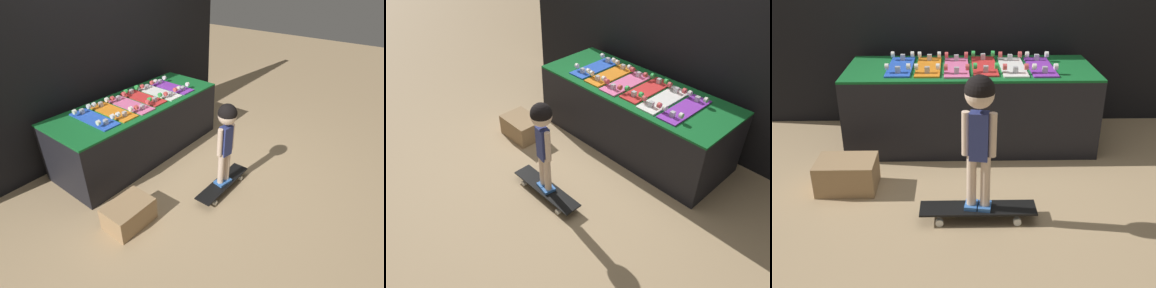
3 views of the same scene
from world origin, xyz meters
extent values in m
plane|color=tan|center=(0.00, 0.00, 0.00)|extent=(16.00, 16.00, 0.00)
cube|color=black|center=(0.00, 1.16, 1.18)|extent=(4.45, 0.10, 2.36)
cube|color=black|center=(0.00, 0.59, 0.34)|extent=(2.12, 0.81, 0.68)
cube|color=#146028|center=(0.00, 0.59, 0.69)|extent=(2.12, 0.81, 0.02)
cube|color=blue|center=(-0.60, 0.59, 0.70)|extent=(0.21, 0.61, 0.01)
cube|color=#B7B7BC|center=(-0.60, 0.79, 0.74)|extent=(0.04, 0.04, 0.05)
cylinder|color=white|center=(-0.51, 0.79, 0.76)|extent=(0.03, 0.05, 0.05)
cylinder|color=white|center=(-0.68, 0.79, 0.76)|extent=(0.03, 0.05, 0.05)
cube|color=#B7B7BC|center=(-0.60, 0.39, 0.74)|extent=(0.04, 0.04, 0.05)
cylinder|color=white|center=(-0.51, 0.39, 0.76)|extent=(0.03, 0.05, 0.05)
cylinder|color=white|center=(-0.68, 0.39, 0.76)|extent=(0.03, 0.05, 0.05)
cube|color=orange|center=(-0.36, 0.58, 0.70)|extent=(0.21, 0.61, 0.01)
cube|color=#B7B7BC|center=(-0.36, 0.78, 0.74)|extent=(0.04, 0.04, 0.05)
cylinder|color=white|center=(-0.27, 0.78, 0.76)|extent=(0.03, 0.05, 0.05)
cylinder|color=white|center=(-0.45, 0.78, 0.76)|extent=(0.03, 0.05, 0.05)
cube|color=#B7B7BC|center=(-0.36, 0.38, 0.74)|extent=(0.04, 0.04, 0.05)
cylinder|color=white|center=(-0.27, 0.38, 0.76)|extent=(0.03, 0.05, 0.05)
cylinder|color=white|center=(-0.45, 0.38, 0.76)|extent=(0.03, 0.05, 0.05)
cube|color=pink|center=(-0.12, 0.56, 0.70)|extent=(0.21, 0.61, 0.01)
cube|color=#B7B7BC|center=(-0.12, 0.76, 0.74)|extent=(0.04, 0.04, 0.05)
cylinder|color=#D84C4C|center=(-0.03, 0.76, 0.76)|extent=(0.03, 0.05, 0.05)
cylinder|color=#D84C4C|center=(-0.21, 0.76, 0.76)|extent=(0.03, 0.05, 0.05)
cube|color=#B7B7BC|center=(-0.12, 0.36, 0.74)|extent=(0.04, 0.04, 0.05)
cylinder|color=#D84C4C|center=(-0.03, 0.36, 0.76)|extent=(0.03, 0.05, 0.05)
cylinder|color=#D84C4C|center=(-0.21, 0.36, 0.76)|extent=(0.03, 0.05, 0.05)
cube|color=red|center=(0.12, 0.60, 0.70)|extent=(0.21, 0.61, 0.01)
cube|color=#B7B7BC|center=(0.12, 0.80, 0.74)|extent=(0.04, 0.04, 0.05)
cylinder|color=green|center=(0.21, 0.80, 0.76)|extent=(0.03, 0.05, 0.05)
cylinder|color=green|center=(0.03, 0.80, 0.76)|extent=(0.03, 0.05, 0.05)
cube|color=#B7B7BC|center=(0.12, 0.40, 0.74)|extent=(0.04, 0.04, 0.05)
cylinder|color=green|center=(0.21, 0.40, 0.76)|extent=(0.03, 0.05, 0.05)
cylinder|color=green|center=(0.03, 0.40, 0.76)|extent=(0.03, 0.05, 0.05)
cube|color=white|center=(0.36, 0.57, 0.70)|extent=(0.21, 0.61, 0.01)
cube|color=#B7B7BC|center=(0.36, 0.77, 0.74)|extent=(0.04, 0.04, 0.05)
cylinder|color=#D84C4C|center=(0.45, 0.77, 0.76)|extent=(0.03, 0.05, 0.05)
cylinder|color=#D84C4C|center=(0.27, 0.77, 0.76)|extent=(0.03, 0.05, 0.05)
cube|color=#B7B7BC|center=(0.36, 0.37, 0.74)|extent=(0.04, 0.04, 0.05)
cylinder|color=#D84C4C|center=(0.45, 0.37, 0.76)|extent=(0.03, 0.05, 0.05)
cylinder|color=#D84C4C|center=(0.27, 0.37, 0.76)|extent=(0.03, 0.05, 0.05)
cube|color=purple|center=(0.60, 0.57, 0.70)|extent=(0.21, 0.61, 0.01)
cube|color=#B7B7BC|center=(0.60, 0.77, 0.74)|extent=(0.04, 0.04, 0.05)
cylinder|color=white|center=(0.68, 0.77, 0.76)|extent=(0.03, 0.05, 0.05)
cylinder|color=white|center=(0.51, 0.77, 0.76)|extent=(0.03, 0.05, 0.05)
cube|color=#B7B7BC|center=(0.60, 0.37, 0.74)|extent=(0.04, 0.04, 0.05)
cylinder|color=white|center=(0.68, 0.37, 0.76)|extent=(0.03, 0.05, 0.05)
cylinder|color=white|center=(0.51, 0.37, 0.76)|extent=(0.03, 0.05, 0.05)
cube|color=black|center=(0.01, -0.65, 0.08)|extent=(0.77, 0.18, 0.01)
cube|color=#B7B7BC|center=(0.27, -0.65, 0.05)|extent=(0.04, 0.04, 0.05)
cylinder|color=white|center=(0.27, -0.58, 0.03)|extent=(0.05, 0.03, 0.05)
cylinder|color=white|center=(0.27, -0.73, 0.03)|extent=(0.05, 0.03, 0.05)
cube|color=#B7B7BC|center=(-0.24, -0.65, 0.05)|extent=(0.04, 0.04, 0.05)
cylinder|color=white|center=(-0.24, -0.58, 0.03)|extent=(0.05, 0.03, 0.05)
cylinder|color=white|center=(-0.24, -0.73, 0.03)|extent=(0.05, 0.03, 0.05)
cube|color=#3870C6|center=(0.06, -0.66, 0.10)|extent=(0.10, 0.13, 0.03)
cylinder|color=beige|center=(0.06, -0.66, 0.30)|extent=(0.06, 0.06, 0.36)
cube|color=#3870C6|center=(-0.03, -0.65, 0.10)|extent=(0.10, 0.13, 0.03)
cylinder|color=beige|center=(-0.03, -0.65, 0.30)|extent=(0.06, 0.06, 0.36)
cube|color=navy|center=(0.01, -0.65, 0.61)|extent=(0.13, 0.10, 0.32)
cylinder|color=beige|center=(0.09, -0.67, 0.62)|extent=(0.05, 0.05, 0.29)
cylinder|color=beige|center=(-0.07, -0.64, 0.62)|extent=(0.05, 0.05, 0.29)
sphere|color=beige|center=(0.01, -0.65, 0.89)|extent=(0.18, 0.18, 0.18)
sphere|color=black|center=(0.01, -0.65, 0.91)|extent=(0.18, 0.18, 0.18)
cube|color=#A37F56|center=(-0.94, -0.23, 0.12)|extent=(0.43, 0.31, 0.24)
camera|label=1|loc=(-2.18, -1.94, 2.13)|focal=28.00mm
camera|label=2|loc=(2.09, -2.19, 2.51)|focal=35.00mm
camera|label=3|loc=(-0.13, -3.16, 1.75)|focal=42.00mm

